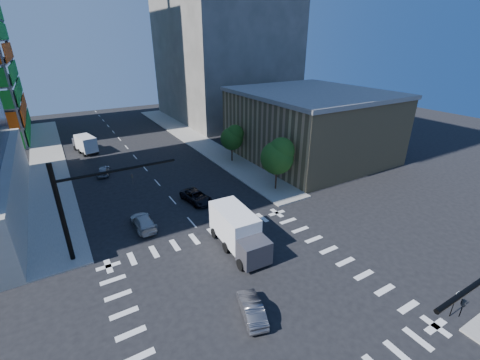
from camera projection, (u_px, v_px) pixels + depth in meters
ground at (253, 293)px, 24.69m from camera, size 160.00×160.00×0.00m
road_markings at (253, 293)px, 24.68m from camera, size 20.00×20.00×0.01m
sidewalk_ne at (195, 139)px, 61.95m from camera, size 5.00×60.00×0.15m
sidewalk_nw at (48, 163)px, 50.28m from camera, size 5.00×60.00×0.15m
commercial_building at (310, 124)px, 51.51m from camera, size 20.50×22.50×10.60m
bg_building_ne at (223, 57)px, 74.89m from camera, size 24.00×30.00×28.00m
signal_mast_nw at (79, 201)px, 26.84m from camera, size 10.20×0.40×9.00m
tree_south at (278, 156)px, 39.62m from camera, size 4.16×4.16×6.82m
tree_north at (233, 137)px, 49.48m from camera, size 3.54×3.52×5.78m
no_parking_sign at (455, 301)px, 22.05m from camera, size 0.30×0.06×2.20m
car_nb_far at (196, 197)px, 38.20m from camera, size 2.96×5.05×1.32m
car_sb_near at (143, 222)px, 32.94m from camera, size 1.96×4.69×1.35m
car_sb_mid at (104, 170)px, 45.88m from camera, size 2.53×4.08×1.30m
car_sb_cross at (252, 309)px, 22.41m from camera, size 2.40×4.10×1.28m
box_truck_near at (240, 235)px, 29.15m from camera, size 3.19×6.91×3.56m
box_truck_far at (85, 145)px, 54.89m from camera, size 3.53×5.99×2.94m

